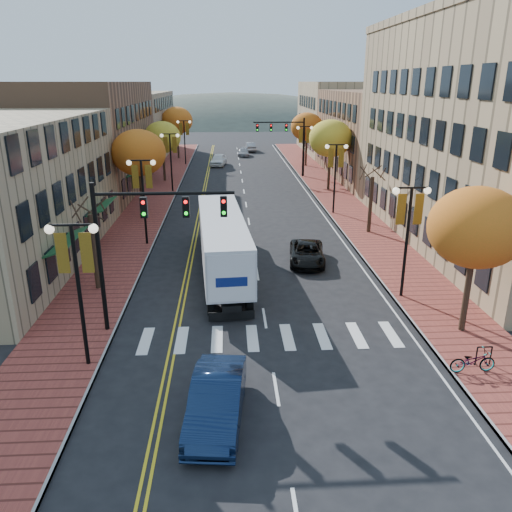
{
  "coord_description": "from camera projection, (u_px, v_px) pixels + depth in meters",
  "views": [
    {
      "loc": [
        -1.67,
        -18.09,
        11.0
      ],
      "look_at": [
        -0.25,
        6.98,
        2.2
      ],
      "focal_mm": 35.0,
      "sensor_mm": 36.0,
      "label": 1
    }
  ],
  "objects": [
    {
      "name": "black_suv",
      "position": [
        307.0,
        253.0,
        31.84
      ],
      "size": [
        2.7,
        4.9,
        1.3
      ],
      "primitive_type": "imported",
      "rotation": [
        0.0,
        0.0,
        -0.12
      ],
      "color": "black",
      "rests_on": "ground"
    },
    {
      "name": "car_far_white",
      "position": [
        218.0,
        160.0,
        68.71
      ],
      "size": [
        2.53,
        4.94,
        1.61
      ],
      "primitive_type": "imported",
      "rotation": [
        0.0,
        0.0,
        -0.14
      ],
      "color": "white",
      "rests_on": "ground"
    },
    {
      "name": "tree_right_a",
      "position": [
        477.0,
        228.0,
        21.47
      ],
      "size": [
        4.16,
        4.16,
        6.69
      ],
      "color": "#382619",
      "rests_on": "sidewalk_right"
    },
    {
      "name": "lamp_left_c",
      "position": [
        170.0,
        151.0,
        50.99
      ],
      "size": [
        1.96,
        0.36,
        6.05
      ],
      "color": "black",
      "rests_on": "ground"
    },
    {
      "name": "building_right_mid",
      "position": [
        396.0,
        135.0,
        59.68
      ],
      "size": [
        15.0,
        24.0,
        10.0
      ],
      "primitive_type": "cube",
      "color": "brown",
      "rests_on": "ground"
    },
    {
      "name": "building_left_far",
      "position": [
        126.0,
        125.0,
        75.77
      ],
      "size": [
        12.0,
        26.0,
        9.5
      ],
      "primitive_type": "cube",
      "color": "#9E8966",
      "rests_on": "ground"
    },
    {
      "name": "lamp_right_c",
      "position": [
        304.0,
        141.0,
        59.33
      ],
      "size": [
        1.96,
        0.36,
        6.05
      ],
      "color": "black",
      "rests_on": "ground"
    },
    {
      "name": "tree_left_a",
      "position": [
        94.0,
        252.0,
        27.09
      ],
      "size": [
        0.28,
        0.28,
        4.2
      ],
      "color": "#382619",
      "rests_on": "sidewalk_left"
    },
    {
      "name": "lamp_right_a",
      "position": [
        409.0,
        221.0,
        25.41
      ],
      "size": [
        1.96,
        0.36,
        6.05
      ],
      "color": "black",
      "rests_on": "ground"
    },
    {
      "name": "bicycle",
      "position": [
        473.0,
        361.0,
        19.57
      ],
      "size": [
        1.85,
        0.69,
        0.96
      ],
      "primitive_type": "imported",
      "rotation": [
        0.0,
        0.0,
        1.6
      ],
      "color": "gray",
      "rests_on": "sidewalk_right"
    },
    {
      "name": "ground",
      "position": [
        272.0,
        361.0,
        20.77
      ],
      "size": [
        200.0,
        200.0,
        0.0
      ],
      "primitive_type": "plane",
      "color": "black",
      "rests_on": "ground"
    },
    {
      "name": "tree_right_b",
      "position": [
        370.0,
        205.0,
        37.47
      ],
      "size": [
        0.28,
        0.28,
        4.2
      ],
      "color": "#382619",
      "rests_on": "sidewalk_right"
    },
    {
      "name": "tree_right_d",
      "position": [
        307.0,
        127.0,
        66.62
      ],
      "size": [
        4.35,
        4.35,
        7.0
      ],
      "color": "#382619",
      "rests_on": "sidewalk_right"
    },
    {
      "name": "lamp_left_d",
      "position": [
        184.0,
        134.0,
        67.95
      ],
      "size": [
        1.96,
        0.36,
        6.05
      ],
      "color": "black",
      "rests_on": "ground"
    },
    {
      "name": "car_far_silver",
      "position": [
        244.0,
        152.0,
        77.63
      ],
      "size": [
        1.9,
        4.16,
        1.18
      ],
      "primitive_type": "imported",
      "rotation": [
        0.0,
        0.0,
        -0.06
      ],
      "color": "#929298",
      "rests_on": "ground"
    },
    {
      "name": "navy_sedan",
      "position": [
        217.0,
        400.0,
        16.88
      ],
      "size": [
        2.19,
        5.05,
        1.61
      ],
      "primitive_type": "imported",
      "rotation": [
        0.0,
        0.0,
        -0.1
      ],
      "color": "#0D1B37",
      "rests_on": "ground"
    },
    {
      "name": "building_right_far",
      "position": [
        352.0,
        118.0,
        80.25
      ],
      "size": [
        15.0,
        20.0,
        11.0
      ],
      "primitive_type": "cube",
      "color": "#9E8966",
      "rests_on": "ground"
    },
    {
      "name": "tree_left_c",
      "position": [
        162.0,
        137.0,
        56.31
      ],
      "size": [
        4.16,
        4.16,
        6.69
      ],
      "color": "#382619",
      "rests_on": "sidewalk_left"
    },
    {
      "name": "traffic_mast_far",
      "position": [
        288.0,
        136.0,
        59.01
      ],
      "size": [
        6.1,
        0.34,
        7.0
      ],
      "color": "black",
      "rests_on": "ground"
    },
    {
      "name": "tree_left_d",
      "position": [
        177.0,
        121.0,
        73.09
      ],
      "size": [
        4.61,
        4.61,
        7.42
      ],
      "color": "#382619",
      "rests_on": "sidewalk_left"
    },
    {
      "name": "lamp_right_b",
      "position": [
        336.0,
        165.0,
        42.37
      ],
      "size": [
        1.96,
        0.36,
        6.05
      ],
      "color": "black",
      "rests_on": "ground"
    },
    {
      "name": "building_left_mid",
      "position": [
        80.0,
        137.0,
        51.97
      ],
      "size": [
        12.0,
        24.0,
        11.0
      ],
      "primitive_type": "cube",
      "color": "brown",
      "rests_on": "ground"
    },
    {
      "name": "car_far_oncoming",
      "position": [
        251.0,
        147.0,
        83.0
      ],
      "size": [
        1.73,
        4.54,
        1.48
      ],
      "primitive_type": "imported",
      "rotation": [
        0.0,
        0.0,
        3.18
      ],
      "color": "#9A9AA1",
      "rests_on": "ground"
    },
    {
      "name": "traffic_mast_near",
      "position": [
        141.0,
        229.0,
        21.68
      ],
      "size": [
        6.1,
        0.35,
        7.0
      ],
      "color": "black",
      "rests_on": "ground"
    },
    {
      "name": "semi_truck",
      "position": [
        221.0,
        237.0,
        29.91
      ],
      "size": [
        3.46,
        14.95,
        3.7
      ],
      "rotation": [
        0.0,
        0.0,
        0.07
      ],
      "color": "black",
      "rests_on": "ground"
    },
    {
      "name": "tree_right_c",
      "position": [
        331.0,
        139.0,
        51.49
      ],
      "size": [
        4.48,
        4.48,
        7.21
      ],
      "color": "#382619",
      "rests_on": "sidewalk_right"
    },
    {
      "name": "sidewalk_right",
      "position": [
        331.0,
        193.0,
        51.85
      ],
      "size": [
        4.0,
        85.0,
        0.15
      ],
      "primitive_type": "cube",
      "color": "brown",
      "rests_on": "ground"
    },
    {
      "name": "lamp_left_b",
      "position": [
        143.0,
        186.0,
        34.03
      ],
      "size": [
        1.96,
        0.36,
        6.05
      ],
      "color": "black",
      "rests_on": "ground"
    },
    {
      "name": "tree_left_b",
      "position": [
        139.0,
        153.0,
        41.11
      ],
      "size": [
        4.48,
        4.48,
        7.21
      ],
      "color": "#382619",
      "rests_on": "sidewalk_left"
    },
    {
      "name": "sidewalk_left",
      "position": [
        156.0,
        195.0,
        50.89
      ],
      "size": [
        4.0,
        85.0,
        0.15
      ],
      "primitive_type": "cube",
      "color": "brown",
      "rests_on": "ground"
    },
    {
      "name": "lamp_left_a",
      "position": [
        76.0,
        268.0,
        18.95
      ],
      "size": [
        1.96,
        0.36,
        6.05
      ],
      "color": "black",
      "rests_on": "ground"
    }
  ]
}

